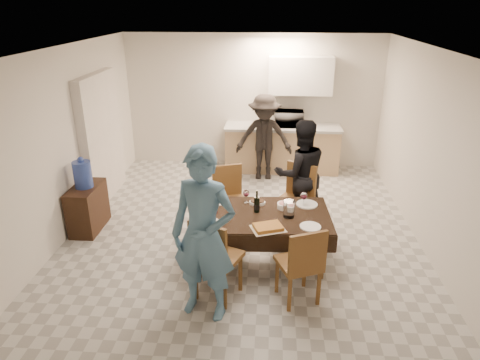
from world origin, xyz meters
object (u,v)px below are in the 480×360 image
object	(u,v)px
person_far	(300,174)
person_kitchen	(264,138)
microwave	(289,118)
wine_bottle	(257,201)
water_jug	(83,174)
dining_table	(260,216)
console	(88,208)
water_pitcher	(289,209)
person_near	(204,235)
savoury_tart	(268,227)

from	to	relation	value
person_far	person_kitchen	distance (m)	1.87
microwave	wine_bottle	bearing A→B (deg)	81.39
microwave	water_jug	bearing A→B (deg)	41.27
dining_table	console	distance (m)	2.66
console	water_pitcher	distance (m)	3.02
microwave	person_kitchen	xyz separation A→B (m)	(-0.46, -0.45, -0.25)
wine_bottle	water_pitcher	world-z (taller)	wine_bottle
wine_bottle	person_near	xyz separation A→B (m)	(-0.50, -1.10, 0.13)
water_jug	microwave	distance (m)	3.99
microwave	person_near	world-z (taller)	person_near
dining_table	microwave	size ratio (longest dim) A/B	3.31
water_jug	savoury_tart	size ratio (longest dim) A/B	1.01
console	person_kitchen	bearing A→B (deg)	40.70
person_near	person_far	xyz separation A→B (m)	(1.10, 2.10, -0.14)
dining_table	savoury_tart	world-z (taller)	savoury_tart
savoury_tart	person_far	xyz separation A→B (m)	(0.45, 1.43, 0.11)
water_jug	person_near	xyz separation A→B (m)	(2.01, -1.70, 0.08)
wine_bottle	person_near	size ratio (longest dim) A/B	0.16
dining_table	person_near	bearing A→B (deg)	-120.85
wine_bottle	microwave	bearing A→B (deg)	81.39
wine_bottle	person_far	xyz separation A→B (m)	(0.60, 1.00, -0.01)
savoury_tart	person_near	bearing A→B (deg)	-134.13
savoury_tart	wine_bottle	bearing A→B (deg)	109.23
console	wine_bottle	distance (m)	2.62
microwave	savoury_tart	bearing A→B (deg)	84.71
water_pitcher	microwave	size ratio (longest dim) A/B	0.40
microwave	dining_table	bearing A→B (deg)	82.37
microwave	person_near	size ratio (longest dim) A/B	0.28
microwave	person_kitchen	bearing A→B (deg)	44.16
dining_table	water_pitcher	size ratio (longest dim) A/B	8.34
console	wine_bottle	size ratio (longest dim) A/B	2.48
wine_bottle	microwave	size ratio (longest dim) A/B	0.55
person_near	person_far	distance (m)	2.37
water_jug	person_far	bearing A→B (deg)	7.32
water_jug	savoury_tart	distance (m)	2.85
water_jug	person_near	size ratio (longest dim) A/B	0.20
dining_table	person_kitchen	world-z (taller)	person_kitchen
water_pitcher	microwave	distance (m)	3.34
person_kitchen	savoury_tart	bearing A→B (deg)	-87.78
savoury_tart	water_pitcher	bearing A→B (deg)	52.85
console	person_near	distance (m)	2.70
water_jug	microwave	world-z (taller)	microwave
water_pitcher	savoury_tart	xyz separation A→B (m)	(-0.25, -0.33, -0.08)
wine_bottle	microwave	distance (m)	3.27
water_pitcher	console	bearing A→B (deg)	166.43
water_jug	microwave	bearing A→B (deg)	41.27
console	water_pitcher	size ratio (longest dim) A/B	3.41
dining_table	wine_bottle	bearing A→B (deg)	131.80
person_far	dining_table	bearing A→B (deg)	48.59
console	savoury_tart	size ratio (longest dim) A/B	1.93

